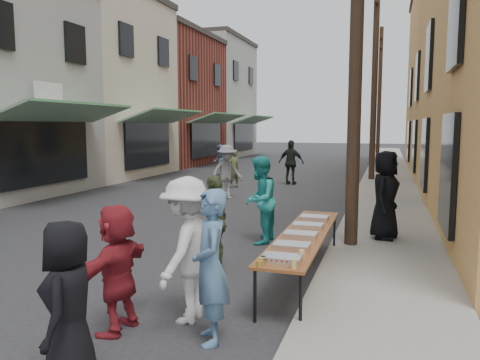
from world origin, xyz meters
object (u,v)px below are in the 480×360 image
Objects in this scene: utility_pole_mid at (375,78)px; serving_table at (304,236)px; guest_front_a at (68,304)px; guest_front_c at (260,200)px; utility_pole_near at (357,19)px; catering_tray_sausage at (282,259)px; utility_pole_far at (379,95)px; server at (385,195)px.

utility_pole_mid is 2.25× the size of serving_table.
guest_front_a is 0.87× the size of guest_front_c.
catering_tray_sausage is at bearing -98.94° from utility_pole_near.
guest_front_a is at bearing -126.34° from catering_tray_sausage.
guest_front_c is (0.29, 5.83, 0.12)m from guest_front_a.
utility_pole_near and utility_pole_far have the same top height.
catering_tray_sausage is at bearing -91.23° from utility_pole_far.
utility_pole_mid is 4.87× the size of guest_front_c.
utility_pole_far is 26.41m from serving_table.
guest_front_c reaches higher than serving_table.
guest_front_c is at bearing -177.10° from utility_pole_near.
serving_table is (-0.59, -26.13, -3.79)m from utility_pole_far.
server is (2.80, 6.62, 0.22)m from guest_front_a.
server is at bearing 47.87° from utility_pole_near.
guest_front_a is 7.19m from server.
serving_table is (-0.59, -2.13, -3.79)m from utility_pole_near.
server is at bearing 74.71° from catering_tray_sausage.
catering_tray_sausage is 0.27× the size of server.
utility_pole_near reaches higher than guest_front_a.
guest_front_c is at bearing 121.46° from server.
guest_front_a is (-1.58, -3.80, 0.09)m from serving_table.
utility_pole_near reaches higher than serving_table.
utility_pole_far is 4.85× the size of server.
utility_pole_far is 24.43m from guest_front_c.
utility_pole_near is 4.87× the size of guest_front_c.
guest_front_a is at bearing -3.22° from guest_front_c.
server reaches higher than guest_front_a.
utility_pole_mid reaches higher than guest_front_c.
server is (2.51, 0.79, 0.10)m from guest_front_c.
catering_tray_sausage is at bearing 178.68° from server.
guest_front_c is at bearing 122.31° from serving_table.
guest_front_a is at bearing -96.91° from utility_pole_mid.
utility_pole_near reaches higher than catering_tray_sausage.
utility_pole_near is 1.00× the size of utility_pole_mid.
utility_pole_mid is 14.64m from serving_table.
catering_tray_sausage is at bearing 18.89° from guest_front_c.
utility_pole_far is 5.59× the size of guest_front_a.
catering_tray_sausage is (-0.59, -3.78, -3.71)m from utility_pole_near.
catering_tray_sausage is (-0.59, -15.78, -3.71)m from utility_pole_mid.
serving_table is 8.00× the size of catering_tray_sausage.
utility_pole_far is at bearing 90.00° from utility_pole_mid.
catering_tray_sausage is 4.64m from server.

